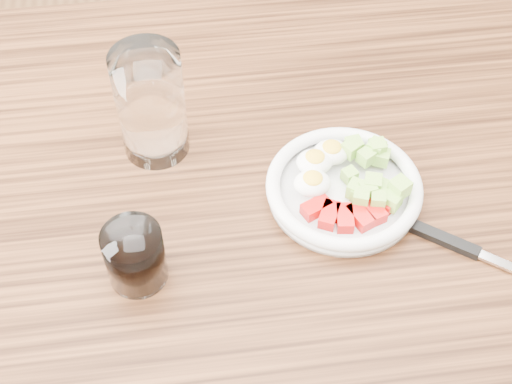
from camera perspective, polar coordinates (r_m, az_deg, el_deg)
dining_table at (r=0.95m, az=0.68°, el=-5.36°), size 1.50×0.90×0.77m
bowl at (r=0.87m, az=7.04°, el=0.50°), size 0.19×0.19×0.05m
fork at (r=0.86m, az=16.03°, el=-4.18°), size 0.19×0.15×0.01m
water_glass at (r=0.89m, az=-8.41°, el=6.95°), size 0.08×0.08×0.15m
coffee_glass at (r=0.79m, az=-9.66°, el=-5.10°), size 0.07×0.07×0.08m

